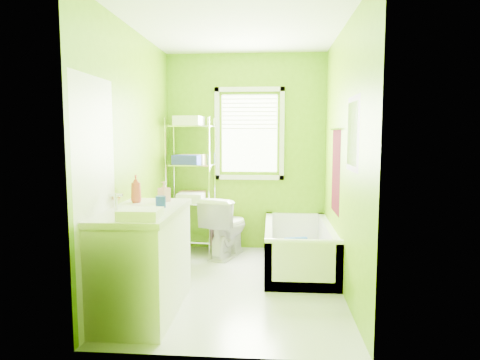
# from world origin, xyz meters

# --- Properties ---
(ground) EXTENTS (2.90, 2.90, 0.00)m
(ground) POSITION_xyz_m (0.00, 0.00, 0.00)
(ground) COLOR silver
(ground) RESTS_ON ground
(room_envelope) EXTENTS (2.14, 2.94, 2.62)m
(room_envelope) POSITION_xyz_m (0.00, 0.00, 1.55)
(room_envelope) COLOR #67A007
(room_envelope) RESTS_ON ground
(window) EXTENTS (0.92, 0.05, 1.22)m
(window) POSITION_xyz_m (0.05, 1.42, 1.61)
(window) COLOR white
(window) RESTS_ON ground
(door) EXTENTS (0.09, 0.80, 2.00)m
(door) POSITION_xyz_m (-1.04, -1.00, 1.00)
(door) COLOR white
(door) RESTS_ON ground
(right_wall_decor) EXTENTS (0.04, 1.48, 1.17)m
(right_wall_decor) POSITION_xyz_m (1.04, -0.02, 1.32)
(right_wall_decor) COLOR #43070E
(right_wall_decor) RESTS_ON ground
(bathtub) EXTENTS (0.77, 1.64, 0.53)m
(bathtub) POSITION_xyz_m (0.67, 0.60, 0.17)
(bathtub) COLOR white
(bathtub) RESTS_ON ground
(toilet) EXTENTS (0.65, 0.85, 0.77)m
(toilet) POSITION_xyz_m (-0.23, 1.03, 0.39)
(toilet) COLOR white
(toilet) RESTS_ON ground
(vanity) EXTENTS (0.62, 1.21, 1.17)m
(vanity) POSITION_xyz_m (-0.75, -0.72, 0.48)
(vanity) COLOR white
(vanity) RESTS_ON ground
(wire_shelf_unit) EXTENTS (0.62, 0.50, 1.77)m
(wire_shelf_unit) POSITION_xyz_m (-0.69, 1.21, 1.09)
(wire_shelf_unit) COLOR silver
(wire_shelf_unit) RESTS_ON ground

